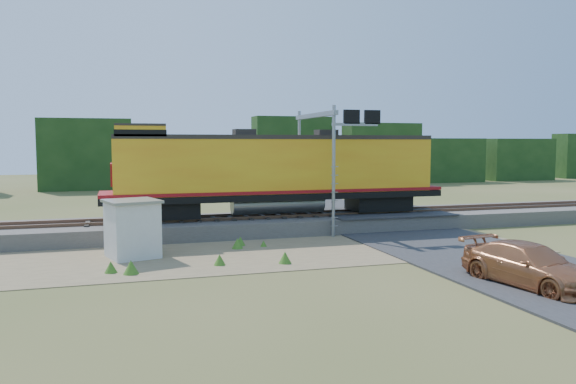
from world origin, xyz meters
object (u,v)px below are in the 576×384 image
object	(u,v)px
car	(529,265)
signal_gantry	(325,138)
locomotive	(273,170)
shed	(132,229)

from	to	relation	value
car	signal_gantry	bearing A→B (deg)	90.32
signal_gantry	car	bearing A→B (deg)	-80.03
signal_gantry	car	distance (m)	14.13
signal_gantry	car	world-z (taller)	signal_gantry
locomotive	shed	world-z (taller)	locomotive
locomotive	car	size ratio (longest dim) A/B	3.75
locomotive	signal_gantry	size ratio (longest dim) A/B	2.77
locomotive	car	world-z (taller)	locomotive
locomotive	car	xyz separation A→B (m)	(5.07, -13.90, -2.60)
locomotive	signal_gantry	bearing A→B (deg)	-13.40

